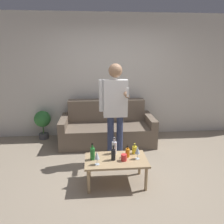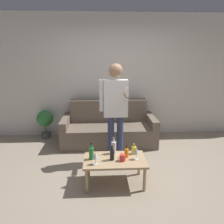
{
  "view_description": "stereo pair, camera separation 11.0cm",
  "coord_description": "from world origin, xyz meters",
  "px_view_note": "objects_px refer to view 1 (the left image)",
  "views": [
    {
      "loc": [
        -0.43,
        -2.91,
        1.87
      ],
      "look_at": [
        -0.13,
        0.47,
        0.95
      ],
      "focal_mm": 35.0,
      "sensor_mm": 36.0,
      "label": 1
    },
    {
      "loc": [
        -0.32,
        -2.92,
        1.87
      ],
      "look_at": [
        -0.13,
        0.47,
        0.95
      ],
      "focal_mm": 35.0,
      "sensor_mm": 36.0,
      "label": 2
    }
  ],
  "objects_px": {
    "coffee_table": "(116,162)",
    "person_standing_front": "(115,105)",
    "couch": "(107,128)",
    "bottle_orange": "(93,153)"
  },
  "relations": [
    {
      "from": "coffee_table",
      "to": "person_standing_front",
      "type": "bearing_deg",
      "value": 85.78
    },
    {
      "from": "couch",
      "to": "person_standing_front",
      "type": "relative_size",
      "value": 1.14
    },
    {
      "from": "coffee_table",
      "to": "person_standing_front",
      "type": "relative_size",
      "value": 0.52
    },
    {
      "from": "coffee_table",
      "to": "bottle_orange",
      "type": "xyz_separation_m",
      "value": [
        -0.34,
        0.02,
        0.14
      ]
    },
    {
      "from": "couch",
      "to": "bottle_orange",
      "type": "relative_size",
      "value": 7.97
    },
    {
      "from": "couch",
      "to": "coffee_table",
      "type": "relative_size",
      "value": 2.17
    },
    {
      "from": "coffee_table",
      "to": "person_standing_front",
      "type": "xyz_separation_m",
      "value": [
        0.05,
        0.71,
        0.68
      ]
    },
    {
      "from": "couch",
      "to": "person_standing_front",
      "type": "height_order",
      "value": "person_standing_front"
    },
    {
      "from": "bottle_orange",
      "to": "person_standing_front",
      "type": "xyz_separation_m",
      "value": [
        0.39,
        0.69,
        0.53
      ]
    },
    {
      "from": "person_standing_front",
      "to": "coffee_table",
      "type": "bearing_deg",
      "value": -94.22
    }
  ]
}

